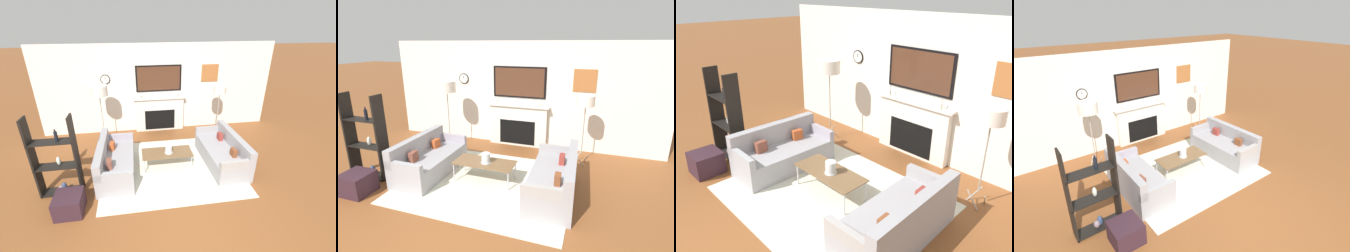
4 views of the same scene
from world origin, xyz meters
TOP-DOWN VIEW (x-y plane):
  - ground_plane at (0.00, 0.00)m, footprint 60.00×60.00m
  - fireplace_wall at (0.00, 4.29)m, footprint 7.23×0.28m
  - area_rug at (0.00, 2.05)m, footprint 3.25×2.65m
  - couch_left at (-1.32, 2.05)m, footprint 0.80×1.75m
  - couch_right at (1.32, 2.06)m, footprint 0.86×1.83m
  - coffee_table at (-0.08, 2.11)m, footprint 1.21×0.53m
  - hurricane_candle at (-0.04, 2.10)m, footprint 0.20×0.20m
  - floor_lamp_left at (-1.69, 3.54)m, footprint 0.45×0.45m
  - floor_lamp_right at (1.69, 3.54)m, footprint 0.37×0.37m
  - shelf_unit at (-2.38, 1.54)m, footprint 0.84×0.28m
  - ottoman at (-2.11, 0.95)m, footprint 0.50×0.50m

SIDE VIEW (x-z plane):
  - ground_plane at x=0.00m, z-range 0.00..0.00m
  - area_rug at x=0.00m, z-range 0.00..0.01m
  - ottoman at x=-2.11m, z-range 0.00..0.39m
  - couch_left at x=-1.32m, z-range -0.11..0.67m
  - couch_right at x=1.32m, z-range -0.10..0.67m
  - coffee_table at x=-0.08m, z-range 0.18..0.58m
  - hurricane_candle at x=-0.04m, z-range 0.39..0.59m
  - shelf_unit at x=-2.38m, z-range -0.10..1.63m
  - fireplace_wall at x=0.00m, z-range -0.12..2.58m
  - floor_lamp_right at x=1.69m, z-range 0.64..2.23m
  - floor_lamp_left at x=-1.69m, z-range 0.71..2.44m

